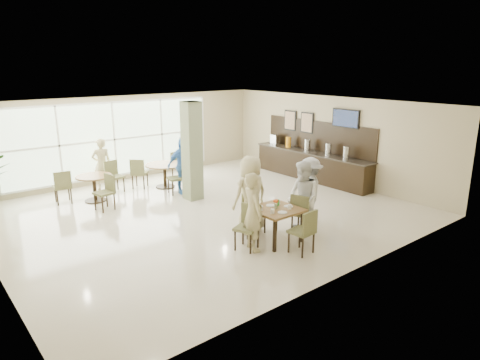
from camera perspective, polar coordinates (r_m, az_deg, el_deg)
ground at (r=11.39m, az=-4.61°, el=-4.28°), size 10.00×10.00×0.00m
room_shell at (r=10.94m, az=-4.80°, el=4.16°), size 10.00×10.00×10.00m
window_bank at (r=14.63m, az=-16.41°, el=5.20°), size 7.00×0.04×7.00m
column at (r=12.19m, az=-6.42°, el=3.82°), size 0.45×0.45×2.80m
main_table at (r=9.38m, az=4.78°, el=-4.33°), size 0.99×0.99×0.75m
round_table_left at (r=12.79m, az=-18.88°, el=-0.30°), size 1.00×1.00×0.75m
round_table_right at (r=13.69m, az=-10.03°, el=1.48°), size 1.21×1.21×0.75m
chairs_main_table at (r=9.43m, az=4.86°, el=-5.43°), size 2.17×1.99×0.95m
chairs_table_left at (r=12.78m, az=-18.86°, el=-0.65°), size 2.09×1.92×0.95m
chairs_table_right at (r=13.75m, az=-9.92°, el=1.03°), size 2.08×1.84×0.95m
tabletop_clutter at (r=9.33m, az=4.97°, el=-3.48°), size 0.77×0.70×0.21m
buffet_counter at (r=14.62m, az=9.50°, el=2.22°), size 0.64×4.70×1.95m
wall_tv at (r=13.85m, az=13.90°, el=7.98°), size 0.06×1.00×0.58m
framed_art_a at (r=14.90m, az=8.92°, el=7.56°), size 0.05×0.55×0.70m
framed_art_b at (r=15.44m, az=6.71°, el=7.90°), size 0.05×0.55×0.70m
teen_left at (r=8.86m, az=1.72°, el=-4.26°), size 0.54×0.69×1.68m
teen_far at (r=9.83m, az=1.42°, el=-1.90°), size 0.91×0.54×1.80m
teen_right at (r=9.83m, az=8.37°, el=-2.38°), size 0.87×0.98×1.69m
teen_standing at (r=10.62m, az=9.27°, el=-1.30°), size 1.15×1.17×1.61m
adult_a at (r=12.93m, az=-7.67°, el=1.92°), size 1.01×0.60×1.69m
adult_b at (r=14.13m, az=-7.33°, el=2.78°), size 1.01×1.56×1.55m
adult_standing at (r=13.81m, az=-17.96°, el=2.01°), size 0.64×0.47×1.62m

